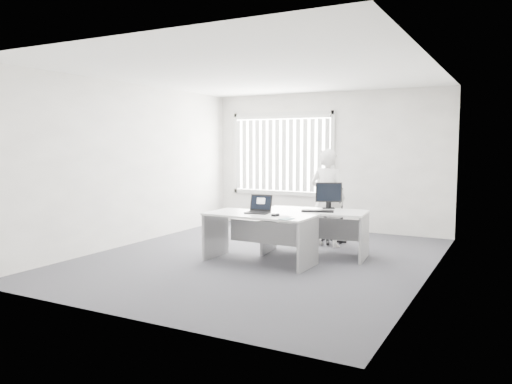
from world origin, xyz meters
The scene contains 18 objects.
ground centered at (0.00, 0.00, 0.00)m, with size 6.00×6.00×0.00m, color #424349.
wall_back centered at (0.00, 3.00, 1.40)m, with size 5.00×0.02×2.80m, color white.
wall_front centered at (0.00, -3.00, 1.40)m, with size 5.00×0.02×2.80m, color white.
wall_left centered at (-2.50, 0.00, 1.40)m, with size 0.02×6.00×2.80m, color white.
wall_right centered at (2.50, 0.00, 1.40)m, with size 0.02×6.00×2.80m, color white.
ceiling centered at (0.00, 0.00, 2.80)m, with size 5.00×6.00×0.02m, color white.
window centered at (-1.00, 2.96, 1.55)m, with size 2.32×0.06×1.76m, color beige.
blinds centered at (-1.00, 2.90, 1.52)m, with size 2.20×0.10×1.50m, color silver, non-canonical shape.
desk_near centered at (0.14, -0.25, 0.53)m, with size 1.62×0.78×0.73m.
desk_far centered at (0.70, 0.55, 0.52)m, with size 1.65×0.91×0.72m.
office_chair centered at (0.52, 1.70, 0.30)m, with size 0.57×0.57×0.97m.
person centered at (0.62, 1.35, 0.84)m, with size 0.61×0.40×1.68m, color silver.
laptop centered at (0.09, -0.22, 0.86)m, with size 0.34×0.30×0.27m, color black, non-canonical shape.
paper_sheet centered at (0.51, -0.38, 0.73)m, with size 0.32×0.23×0.00m, color white.
mouse centered at (0.46, -0.37, 0.76)m, with size 0.07×0.12×0.05m, color #B5B6B8, non-canonical shape.
booklet centered at (0.71, -0.55, 0.74)m, with size 0.14×0.20×0.01m, color white.
keyboard centered at (0.80, 0.40, 0.73)m, with size 0.49×0.16×0.02m, color black.
monitor centered at (0.81, 0.86, 0.93)m, with size 0.42×0.13×0.42m, color black, non-canonical shape.
Camera 1 is at (3.51, -6.71, 1.76)m, focal length 35.00 mm.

